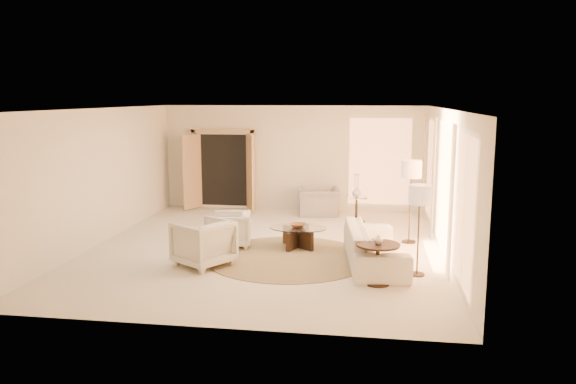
# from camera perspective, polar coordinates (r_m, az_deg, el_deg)

# --- Properties ---
(room) EXTENTS (7.04, 8.04, 2.83)m
(room) POSITION_cam_1_polar(r_m,az_deg,el_deg) (11.14, -2.34, 1.22)
(room) COLOR beige
(room) RESTS_ON ground
(windows_right) EXTENTS (0.10, 6.40, 2.40)m
(windows_right) POSITION_cam_1_polar(r_m,az_deg,el_deg) (11.14, 15.48, 0.62)
(windows_right) COLOR #F9A463
(windows_right) RESTS_ON room
(window_back_corner) EXTENTS (1.70, 0.10, 2.40)m
(window_back_corner) POSITION_cam_1_polar(r_m,az_deg,el_deg) (14.87, 9.31, 3.05)
(window_back_corner) COLOR #F9A463
(window_back_corner) RESTS_ON room
(curtains_right) EXTENTS (0.06, 5.20, 2.60)m
(curtains_right) POSITION_cam_1_polar(r_m,az_deg,el_deg) (12.02, 14.72, 1.06)
(curtains_right) COLOR beige
(curtains_right) RESTS_ON room
(french_doors) EXTENTS (1.95, 0.66, 2.16)m
(french_doors) POSITION_cam_1_polar(r_m,az_deg,el_deg) (15.30, -6.65, 2.22)
(french_doors) COLOR tan
(french_doors) RESTS_ON room
(area_rug) EXTENTS (3.91, 3.91, 0.01)m
(area_rug) POSITION_cam_1_polar(r_m,az_deg,el_deg) (10.78, 0.05, -6.64)
(area_rug) COLOR #4A3C23
(area_rug) RESTS_ON room
(sofa) EXTENTS (1.23, 2.52, 0.71)m
(sofa) POSITION_cam_1_polar(r_m,az_deg,el_deg) (10.36, 8.79, -5.44)
(sofa) COLOR beige
(sofa) RESTS_ON room
(armchair_left) EXTENTS (0.83, 0.87, 0.78)m
(armchair_left) POSITION_cam_1_polar(r_m,az_deg,el_deg) (11.54, -5.80, -3.63)
(armchair_left) COLOR beige
(armchair_left) RESTS_ON room
(armchair_right) EXTENTS (1.19, 1.21, 0.92)m
(armchair_right) POSITION_cam_1_polar(r_m,az_deg,el_deg) (10.30, -8.60, -4.92)
(armchair_right) COLOR beige
(armchair_right) RESTS_ON room
(accent_chair) EXTENTS (1.16, 0.85, 0.93)m
(accent_chair) POSITION_cam_1_polar(r_m,az_deg,el_deg) (14.51, 3.13, -0.54)
(accent_chair) COLOR gray
(accent_chair) RESTS_ON room
(coffee_table) EXTENTS (1.40, 1.40, 0.42)m
(coffee_table) POSITION_cam_1_polar(r_m,az_deg,el_deg) (11.40, 1.01, -4.38)
(coffee_table) COLOR black
(coffee_table) RESTS_ON room
(end_table) EXTENTS (0.72, 0.72, 0.68)m
(end_table) POSITION_cam_1_polar(r_m,az_deg,el_deg) (9.31, 9.11, -6.49)
(end_table) COLOR black
(end_table) RESTS_ON room
(side_table) EXTENTS (0.54, 0.54, 0.62)m
(side_table) POSITION_cam_1_polar(r_m,az_deg,el_deg) (13.84, 6.96, -1.47)
(side_table) COLOR #30261B
(side_table) RESTS_ON room
(floor_lamp_near) EXTENTS (0.42, 0.42, 1.74)m
(floor_lamp_near) POSITION_cam_1_polar(r_m,az_deg,el_deg) (11.84, 12.41, 1.91)
(floor_lamp_near) COLOR #30261B
(floor_lamp_near) RESTS_ON room
(floor_lamp_far) EXTENTS (0.38, 0.38, 1.57)m
(floor_lamp_far) POSITION_cam_1_polar(r_m,az_deg,el_deg) (9.69, 13.24, -0.68)
(floor_lamp_far) COLOR #30261B
(floor_lamp_far) RESTS_ON room
(bowl) EXTENTS (0.35, 0.35, 0.08)m
(bowl) POSITION_cam_1_polar(r_m,az_deg,el_deg) (11.36, 1.01, -3.42)
(bowl) COLOR brown
(bowl) RESTS_ON coffee_table
(end_vase) EXTENTS (0.16, 0.16, 0.16)m
(end_vase) POSITION_cam_1_polar(r_m,az_deg,el_deg) (9.24, 9.15, -4.78)
(end_vase) COLOR silver
(end_vase) RESTS_ON end_table
(side_vase) EXTENTS (0.29, 0.29, 0.24)m
(side_vase) POSITION_cam_1_polar(r_m,az_deg,el_deg) (13.77, 6.99, 0.01)
(side_vase) COLOR silver
(side_vase) RESTS_ON side_table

